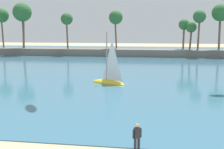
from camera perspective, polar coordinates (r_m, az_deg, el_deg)
sea at (r=63.60m, az=3.76°, el=3.07°), size 220.00×95.89×0.06m
palm_headland at (r=71.49m, az=1.55°, el=6.81°), size 95.52×6.88×13.38m
person_at_waterline at (r=15.76m, az=5.07°, el=-12.46°), size 0.48×0.35×1.67m
sailboat_mid_bay at (r=34.87m, az=-0.60°, el=-0.82°), size 4.85×3.30×6.82m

